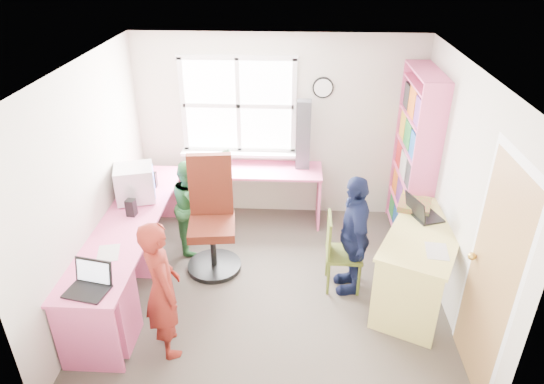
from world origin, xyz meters
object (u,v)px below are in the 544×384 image
(person_navy, at_px, (353,235))
(l_desk, at_px, (140,266))
(wooden_chair, at_px, (338,249))
(person_red, at_px, (162,289))
(laptop_right, at_px, (421,212))
(cd_tower, at_px, (303,135))
(bookshelf, at_px, (414,162))
(crt_monitor, at_px, (135,183))
(potted_plant, at_px, (224,159))
(swivel_chair, at_px, (212,222))
(laptop_left, at_px, (90,283))
(person_green, at_px, (192,205))
(right_desk, at_px, (423,249))

(person_navy, bearing_deg, l_desk, -85.10)
(wooden_chair, bearing_deg, person_red, -147.67)
(laptop_right, xyz_separation_m, cd_tower, (-1.22, 1.30, 0.31))
(person_navy, bearing_deg, bookshelf, 140.29)
(wooden_chair, relative_size, crt_monitor, 1.72)
(wooden_chair, xyz_separation_m, potted_plant, (-1.38, 1.31, 0.43))
(swivel_chair, distance_m, person_red, 1.33)
(cd_tower, bearing_deg, laptop_left, -123.99)
(person_green, relative_size, person_navy, 0.86)
(right_desk, distance_m, wooden_chair, 0.86)
(person_navy, bearing_deg, laptop_left, -69.60)
(crt_monitor, xyz_separation_m, person_navy, (2.40, -0.48, -0.29))
(swivel_chair, height_order, potted_plant, swivel_chair)
(swivel_chair, height_order, crt_monitor, swivel_chair)
(right_desk, xyz_separation_m, person_red, (-2.45, -0.86, 0.08))
(bookshelf, height_order, crt_monitor, bookshelf)
(cd_tower, height_order, potted_plant, cd_tower)
(laptop_left, distance_m, laptop_right, 3.26)
(crt_monitor, xyz_separation_m, laptop_left, (0.07, -1.55, -0.15))
(wooden_chair, xyz_separation_m, person_navy, (0.14, -0.02, 0.20))
(person_red, relative_size, person_navy, 1.01)
(potted_plant, xyz_separation_m, person_red, (-0.23, -2.30, -0.22))
(bookshelf, distance_m, cd_tower, 1.38)
(laptop_right, xyz_separation_m, person_red, (-2.44, -1.11, -0.20))
(l_desk, bearing_deg, right_desk, 4.79)
(right_desk, height_order, person_navy, person_navy)
(bookshelf, xyz_separation_m, swivel_chair, (-2.33, -0.78, -0.43))
(l_desk, height_order, laptop_left, laptop_left)
(right_desk, distance_m, crt_monitor, 3.17)
(laptop_right, bearing_deg, person_green, 58.14)
(laptop_left, bearing_deg, swivel_chair, 71.83)
(person_green, bearing_deg, cd_tower, -68.94)
(bookshelf, height_order, person_red, bookshelf)
(cd_tower, bearing_deg, person_red, -115.26)
(right_desk, relative_size, person_green, 1.36)
(right_desk, distance_m, person_green, 2.65)
(wooden_chair, relative_size, cd_tower, 0.97)
(l_desk, distance_m, cd_tower, 2.54)
(laptop_right, height_order, person_navy, person_navy)
(person_navy, bearing_deg, swivel_chair, -106.81)
(person_red, distance_m, person_green, 1.65)
(laptop_left, bearing_deg, person_red, 21.57)
(right_desk, distance_m, potted_plant, 2.67)
(right_desk, relative_size, person_navy, 1.17)
(right_desk, height_order, person_red, person_red)
(wooden_chair, bearing_deg, potted_plant, 137.09)
(potted_plant, bearing_deg, laptop_left, -108.59)
(swivel_chair, relative_size, person_red, 0.97)
(l_desk, height_order, laptop_right, laptop_right)
(crt_monitor, distance_m, person_red, 1.61)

